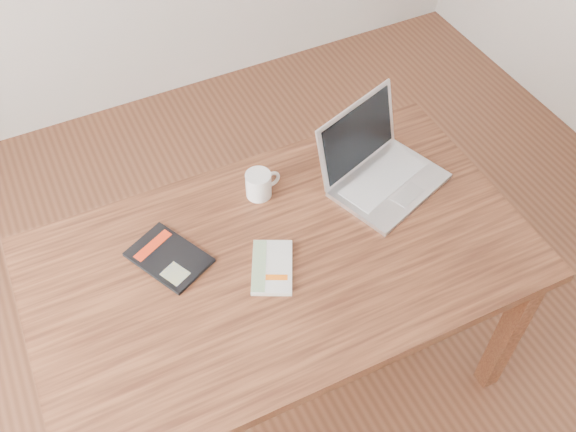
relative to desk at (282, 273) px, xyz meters
name	(u,v)px	position (x,y,z in m)	size (l,w,h in m)	color
room	(286,150)	(-0.06, -0.15, 0.69)	(4.04, 4.04, 2.70)	#532E1C
desk	(282,273)	(0.00, 0.00, 0.00)	(1.54, 0.90, 0.75)	#4F2918
white_guidebook	(272,267)	(-0.05, -0.03, 0.10)	(0.20, 0.23, 0.02)	silver
black_guidebook	(169,257)	(-0.31, 0.14, 0.10)	(0.25, 0.28, 0.01)	black
laptop	(378,167)	(0.43, 0.15, 0.14)	(0.44, 0.41, 0.25)	silver
coffee_mug	(259,184)	(0.05, 0.26, 0.14)	(0.12, 0.08, 0.09)	white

